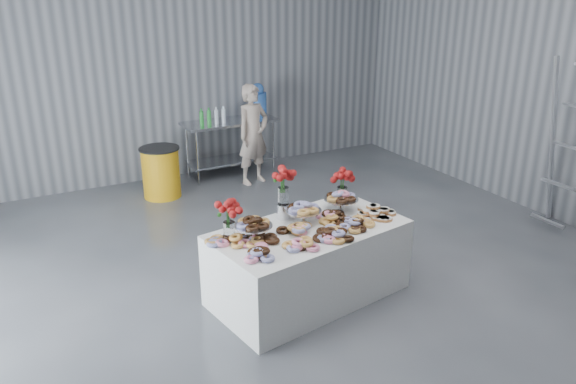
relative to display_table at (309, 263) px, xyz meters
name	(u,v)px	position (x,y,z in m)	size (l,w,h in m)	color
ground	(311,310)	(-0.11, -0.25, -0.38)	(9.00, 9.00, 0.00)	#3C3F45
room_walls	(282,30)	(-0.38, -0.18, 2.26)	(8.04, 9.04, 4.02)	gray
display_table	(309,263)	(0.00, 0.00, 0.00)	(1.90, 1.00, 0.75)	white
prep_table	(230,138)	(0.77, 3.85, 0.24)	(1.50, 0.60, 0.90)	silver
donut_mounds	(312,226)	(0.00, -0.05, 0.42)	(1.80, 0.80, 0.09)	gold
cake_stand_left	(253,224)	(-0.57, 0.06, 0.52)	(0.36, 0.36, 0.17)	silver
cake_stand_mid	(304,209)	(0.03, 0.16, 0.52)	(0.36, 0.36, 0.17)	silver
cake_stand_right	(341,198)	(0.52, 0.24, 0.52)	(0.36, 0.36, 0.17)	silver
danish_pile	(375,210)	(0.76, -0.03, 0.43)	(0.48, 0.48, 0.11)	white
bouquet_left	(228,210)	(-0.78, 0.13, 0.67)	(0.26, 0.26, 0.42)	white
bouquet_right	(343,177)	(0.64, 0.41, 0.67)	(0.26, 0.26, 0.42)	white
bouquet_center	(283,183)	(-0.11, 0.34, 0.75)	(0.26, 0.26, 0.57)	silver
water_jug	(258,102)	(1.27, 3.85, 0.77)	(0.28, 0.28, 0.55)	#3D75D0
drink_bottles	(213,116)	(0.45, 3.75, 0.66)	(0.54, 0.08, 0.27)	#268C33
person	(253,135)	(0.94, 3.34, 0.40)	(0.56, 0.37, 1.55)	#CC8C93
trash_barrel	(161,172)	(-0.51, 3.41, 0.00)	(0.58, 0.58, 0.74)	orange
stepladder	(569,146)	(3.64, -0.07, 0.72)	(0.24, 0.54, 2.18)	silver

